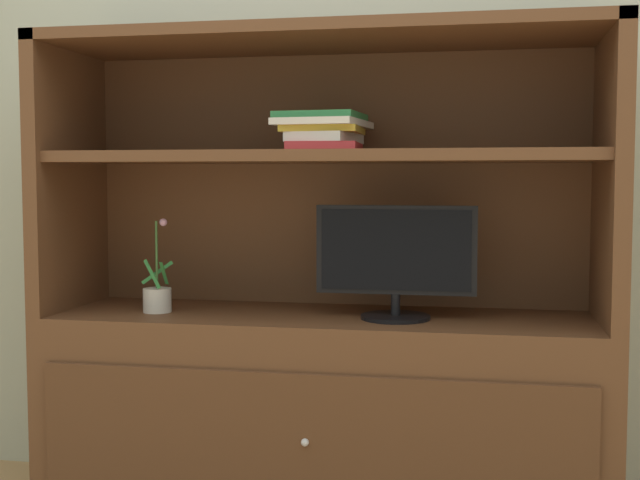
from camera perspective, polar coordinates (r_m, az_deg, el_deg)
painted_rear_wall at (r=3.10m, az=1.43°, el=9.19°), size 6.00×0.10×2.80m
media_console at (r=2.82m, az=0.22°, el=-8.60°), size 1.84×0.56×1.60m
tv_monitor at (r=2.68m, az=5.15°, el=-1.31°), size 0.51×0.22×0.36m
potted_plant at (r=2.88m, az=-10.96°, el=-3.83°), size 0.11×0.09×0.31m
magazine_stack at (r=2.76m, az=0.25°, el=7.37°), size 0.29×0.36×0.12m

